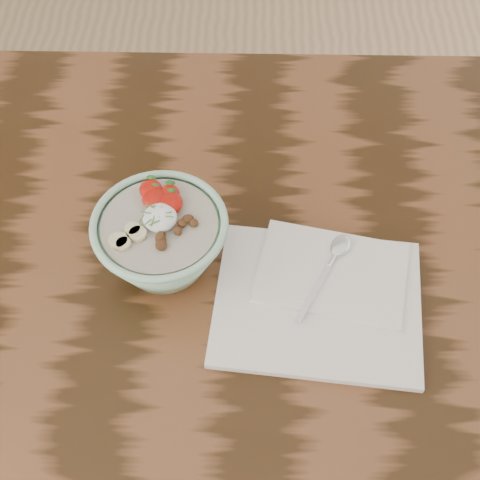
% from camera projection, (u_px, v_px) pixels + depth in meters
% --- Properties ---
extents(table, '(1.60, 0.90, 0.75)m').
position_uv_depth(table, '(256.00, 284.00, 1.07)').
color(table, black).
rests_on(table, ground).
extents(breakfast_bowl, '(0.19, 0.19, 0.12)m').
position_uv_depth(breakfast_bowl, '(162.00, 240.00, 0.93)').
color(breakfast_bowl, '#9BD1AD').
rests_on(breakfast_bowl, table).
extents(napkin, '(0.31, 0.27, 0.02)m').
position_uv_depth(napkin, '(321.00, 296.00, 0.94)').
color(napkin, white).
rests_on(napkin, table).
extents(spoon, '(0.09, 0.15, 0.01)m').
position_uv_depth(spoon, '(334.00, 257.00, 0.96)').
color(spoon, silver).
rests_on(spoon, napkin).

